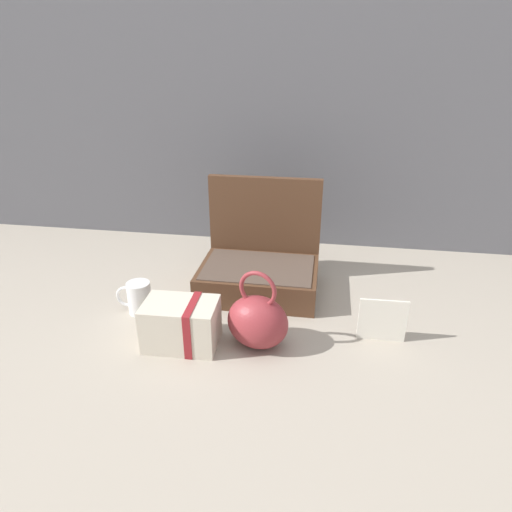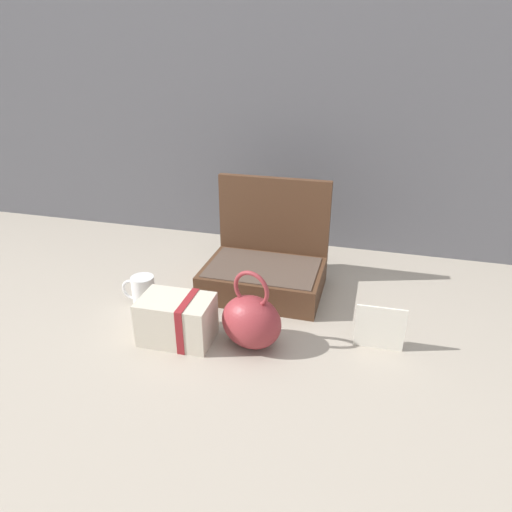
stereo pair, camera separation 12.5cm
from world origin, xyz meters
name	(u,v)px [view 1 (the left image)]	position (x,y,z in m)	size (l,w,h in m)	color
ground_plane	(261,311)	(0.00, 0.00, 0.00)	(6.00, 6.00, 0.00)	#9E9384
back_wall	(287,54)	(0.00, 0.58, 0.70)	(3.20, 0.06, 1.40)	#56565B
open_suitcase	(260,266)	(-0.03, 0.15, 0.08)	(0.37, 0.28, 0.34)	#4C301E
teal_pouch_handbag	(258,321)	(0.01, -0.17, 0.07)	(0.19, 0.16, 0.22)	maroon
cream_toiletry_bag	(182,324)	(-0.18, -0.19, 0.06)	(0.19, 0.13, 0.13)	beige
coffee_mug	(138,298)	(-0.36, -0.06, 0.05)	(0.11, 0.07, 0.10)	silver
info_card_left	(382,320)	(0.34, -0.09, 0.06)	(0.13, 0.01, 0.12)	silver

